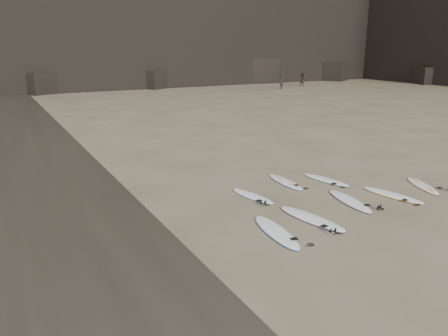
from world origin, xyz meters
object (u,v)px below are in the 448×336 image
object	(u,v)px
surfboard_2	(350,201)
surfboard_0	(276,231)
surfboard_1	(311,218)
surfboard_5	(252,196)
surfboard_6	(285,182)
person_b	(303,80)
surfboard_7	(326,180)
surfboard_3	(392,195)
surfboard_4	(422,185)
person_a	(281,82)

from	to	relation	value
surfboard_2	surfboard_0	bearing A→B (deg)	-155.10
surfboard_1	surfboard_5	distance (m)	2.86
surfboard_1	surfboard_6	bearing A→B (deg)	57.06
surfboard_5	person_b	distance (m)	46.42
surfboard_0	surfboard_7	world-z (taller)	surfboard_0
surfboard_3	surfboard_7	size ratio (longest dim) A/B	1.07
surfboard_6	person_b	xyz separation A→B (m)	(28.06, 34.39, 0.85)
surfboard_0	surfboard_6	xyz separation A→B (m)	(3.25, 3.97, -0.01)
surfboard_2	person_b	world-z (taller)	person_b
surfboard_0	surfboard_4	world-z (taller)	surfboard_0
surfboard_3	surfboard_7	distance (m)	2.85
surfboard_2	person_b	distance (m)	46.34
surfboard_1	person_a	distance (m)	44.13
surfboard_6	person_b	size ratio (longest dim) A/B	1.34
surfboard_2	person_a	bearing A→B (deg)	68.73
surfboard_1	person_a	world-z (taller)	person_a
surfboard_4	surfboard_7	world-z (taller)	surfboard_7
surfboard_0	surfboard_4	size ratio (longest dim) A/B	1.18
surfboard_2	surfboard_6	world-z (taller)	surfboard_2
surfboard_1	surfboard_3	bearing A→B (deg)	-3.84
surfboard_2	surfboard_6	size ratio (longest dim) A/B	1.08
surfboard_1	surfboard_4	distance (m)	6.26
surfboard_1	surfboard_6	size ratio (longest dim) A/B	1.14
surfboard_3	surfboard_6	bearing A→B (deg)	117.42
surfboard_1	person_b	xyz separation A→B (m)	(29.69, 38.05, 0.85)
surfboard_1	surfboard_7	bearing A→B (deg)	34.02
surfboard_6	person_a	distance (m)	40.19
surfboard_1	surfboard_5	xyz separation A→B (m)	(-0.51, 2.81, -0.01)
surfboard_0	surfboard_4	bearing A→B (deg)	14.65
surfboard_0	surfboard_1	world-z (taller)	surfboard_1
surfboard_6	person_a	size ratio (longest dim) A/B	1.25
surfboard_5	person_a	bearing A→B (deg)	43.20
surfboard_6	surfboard_7	xyz separation A→B (m)	(1.68, -0.58, -0.00)
surfboard_1	surfboard_3	size ratio (longest dim) A/B	1.10
surfboard_5	person_a	xyz separation A→B (m)	(25.43, 33.59, 0.92)
surfboard_2	surfboard_4	size ratio (longest dim) A/B	1.14
person_b	surfboard_7	bearing A→B (deg)	-84.82
surfboard_1	surfboard_6	xyz separation A→B (m)	(1.63, 3.66, -0.01)
surfboard_5	person_a	size ratio (longest dim) A/B	1.16
surfboard_1	surfboard_4	xyz separation A→B (m)	(6.23, 0.60, -0.01)
person_b	surfboard_2	bearing A→B (deg)	-83.99
surfboard_1	surfboard_5	size ratio (longest dim) A/B	1.23
surfboard_0	surfboard_4	xyz separation A→B (m)	(7.85, 0.91, -0.01)
surfboard_0	surfboard_2	size ratio (longest dim) A/B	1.04
surfboard_0	surfboard_7	distance (m)	5.98
surfboard_1	person_b	bearing A→B (deg)	43.14
surfboard_2	surfboard_4	world-z (taller)	surfboard_2
surfboard_7	person_b	xyz separation A→B (m)	(26.39, 34.97, 0.85)
surfboard_4	surfboard_5	bearing A→B (deg)	-173.53
surfboard_3	person_b	xyz separation A→B (m)	(25.47, 37.67, 0.85)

